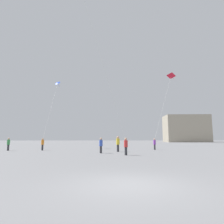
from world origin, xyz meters
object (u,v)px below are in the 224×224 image
object	(u,v)px
person_in_purple	(155,144)
person_in_red	(126,146)
person_in_yellow	(118,143)
person_in_blue	(101,145)
person_in_orange	(43,144)
person_in_green	(8,144)
kite_crimson_delta	(171,77)
kite_cobalt_diamond	(57,83)
building_left_hall	(186,129)

from	to	relation	value
person_in_purple	person_in_red	world-z (taller)	person_in_red
person_in_yellow	person_in_blue	bearing A→B (deg)	41.66
person_in_orange	person_in_red	distance (m)	13.03
person_in_blue	person_in_yellow	world-z (taller)	person_in_yellow
person_in_green	person_in_red	world-z (taller)	person_in_green
kite_crimson_delta	kite_cobalt_diamond	xyz separation A→B (m)	(-21.53, -3.92, -2.70)
person_in_purple	person_in_blue	world-z (taller)	person_in_blue
person_in_green	person_in_yellow	bearing A→B (deg)	-170.34
person_in_yellow	kite_cobalt_diamond	bearing A→B (deg)	-50.01
person_in_yellow	kite_cobalt_diamond	distance (m)	17.21
person_in_green	person_in_purple	bearing A→B (deg)	-155.51
person_in_orange	person_in_red	bearing A→B (deg)	63.80
person_in_blue	person_in_purple	bearing A→B (deg)	147.78
person_in_orange	kite_crimson_delta	world-z (taller)	kite_crimson_delta
kite_cobalt_diamond	person_in_yellow	bearing A→B (deg)	-43.99
person_in_red	building_left_hall	bearing A→B (deg)	65.08
building_left_hall	person_in_purple	bearing A→B (deg)	-116.44
person_in_yellow	kite_crimson_delta	size ratio (longest dim) A/B	0.14
person_in_orange	person_in_yellow	world-z (taller)	person_in_yellow
person_in_red	person_in_orange	bearing A→B (deg)	145.00
person_in_blue	kite_cobalt_diamond	size ratio (longest dim) A/B	0.16
person_in_green	kite_cobalt_diamond	world-z (taller)	kite_cobalt_diamond
person_in_green	person_in_orange	xyz separation A→B (m)	(4.35, 0.35, -0.01)
person_in_blue	kite_cobalt_diamond	distance (m)	17.59
person_in_purple	person_in_orange	distance (m)	15.46
person_in_purple	person_in_yellow	distance (m)	6.86
person_in_purple	person_in_red	size ratio (longest dim) A/B	0.96
person_in_orange	building_left_hall	distance (m)	74.13
building_left_hall	person_in_blue	bearing A→B (deg)	-119.44
person_in_purple	building_left_hall	xyz separation A→B (m)	(28.90, 58.12, 5.05)
person_in_red	kite_cobalt_diamond	bearing A→B (deg)	127.85
kite_crimson_delta	kite_cobalt_diamond	size ratio (longest dim) A/B	1.28
person_in_orange	building_left_hall	size ratio (longest dim) A/B	0.09
person_in_purple	kite_cobalt_diamond	bearing A→B (deg)	-79.60
person_in_yellow	building_left_hall	distance (m)	71.28
person_in_red	kite_crimson_delta	bearing A→B (deg)	60.85
person_in_purple	person_in_red	bearing A→B (deg)	0.72
kite_cobalt_diamond	building_left_hall	distance (m)	69.01
person_in_blue	person_in_green	bearing A→B (deg)	-94.08
person_in_purple	person_in_green	bearing A→B (deg)	-55.79
person_in_orange	kite_cobalt_diamond	size ratio (longest dim) A/B	0.16
person_in_blue	kite_cobalt_diamond	bearing A→B (deg)	-128.38
kite_crimson_delta	person_in_purple	bearing A→B (deg)	-122.65
person_in_green	building_left_hall	bearing A→B (deg)	-108.93
person_in_green	person_in_yellow	distance (m)	14.55
person_in_green	building_left_hall	world-z (taller)	building_left_hall
kite_crimson_delta	building_left_hall	distance (m)	54.35
kite_crimson_delta	person_in_yellow	bearing A→B (deg)	-130.32
person_in_blue	person_in_yellow	bearing A→B (deg)	155.21
person_in_yellow	kite_crimson_delta	distance (m)	21.95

